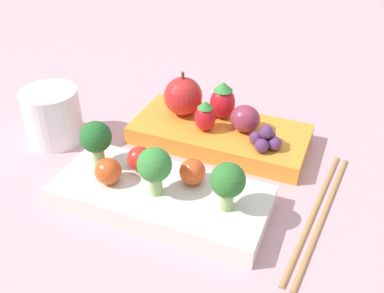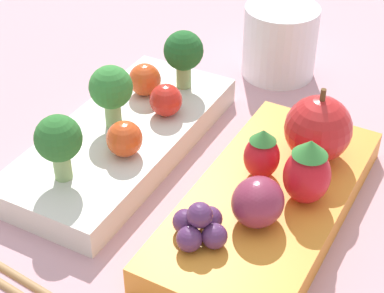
{
  "view_description": "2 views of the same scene",
  "coord_description": "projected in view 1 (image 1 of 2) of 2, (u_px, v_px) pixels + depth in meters",
  "views": [
    {
      "loc": [
        -0.19,
        0.34,
        0.31
      ],
      "look_at": [
        0.0,
        -0.0,
        0.03
      ],
      "focal_mm": 40.0,
      "sensor_mm": 36.0,
      "label": 1
    },
    {
      "loc": [
        -0.31,
        -0.22,
        0.32
      ],
      "look_at": [
        0.0,
        -0.0,
        0.03
      ],
      "focal_mm": 60.0,
      "sensor_mm": 36.0,
      "label": 2
    }
  ],
  "objects": [
    {
      "name": "grape_cluster",
      "position": [
        266.0,
        139.0,
        0.49
      ],
      "size": [
        0.04,
        0.04,
        0.03
      ],
      "color": "#562D5B",
      "rests_on": "bento_box_fruit"
    },
    {
      "name": "bento_box_fruit",
      "position": [
        217.0,
        134.0,
        0.54
      ],
      "size": [
        0.23,
        0.13,
        0.02
      ],
      "color": "orange",
      "rests_on": "ground_plane"
    },
    {
      "name": "apple",
      "position": [
        183.0,
        96.0,
        0.55
      ],
      "size": [
        0.05,
        0.05,
        0.06
      ],
      "color": "red",
      "rests_on": "bento_box_fruit"
    },
    {
      "name": "chopsticks_pair",
      "position": [
        320.0,
        212.0,
        0.44
      ],
      "size": [
        0.02,
        0.21,
        0.01
      ],
      "color": "#A37547",
      "rests_on": "ground_plane"
    },
    {
      "name": "cherry_tomato_1",
      "position": [
        192.0,
        172.0,
        0.44
      ],
      "size": [
        0.03,
        0.03,
        0.03
      ],
      "color": "#DB4C1E",
      "rests_on": "bento_box_savoury"
    },
    {
      "name": "broccoli_floret_2",
      "position": [
        96.0,
        138.0,
        0.45
      ],
      "size": [
        0.03,
        0.03,
        0.05
      ],
      "color": "#93B770",
      "rests_on": "bento_box_savoury"
    },
    {
      "name": "broccoli_floret_0",
      "position": [
        228.0,
        182.0,
        0.39
      ],
      "size": [
        0.03,
        0.03,
        0.05
      ],
      "color": "#93B770",
      "rests_on": "bento_box_savoury"
    },
    {
      "name": "strawberry_0",
      "position": [
        205.0,
        116.0,
        0.52
      ],
      "size": [
        0.03,
        0.03,
        0.04
      ],
      "color": "red",
      "rests_on": "bento_box_fruit"
    },
    {
      "name": "broccoli_floret_1",
      "position": [
        153.0,
        166.0,
        0.41
      ],
      "size": [
        0.03,
        0.03,
        0.05
      ],
      "color": "#93B770",
      "rests_on": "bento_box_savoury"
    },
    {
      "name": "cherry_tomato_2",
      "position": [
        139.0,
        159.0,
        0.46
      ],
      "size": [
        0.03,
        0.03,
        0.03
      ],
      "color": "red",
      "rests_on": "bento_box_savoury"
    },
    {
      "name": "strawberry_1",
      "position": [
        223.0,
        101.0,
        0.54
      ],
      "size": [
        0.03,
        0.03,
        0.05
      ],
      "color": "red",
      "rests_on": "bento_box_fruit"
    },
    {
      "name": "ground_plane",
      "position": [
        193.0,
        170.0,
        0.5
      ],
      "size": [
        4.0,
        4.0,
        0.0
      ],
      "primitive_type": "plane",
      "color": "#C6939E"
    },
    {
      "name": "drinking_cup",
      "position": [
        53.0,
        116.0,
        0.53
      ],
      "size": [
        0.07,
        0.07,
        0.07
      ],
      "color": "white",
      "rests_on": "ground_plane"
    },
    {
      "name": "plum",
      "position": [
        245.0,
        119.0,
        0.52
      ],
      "size": [
        0.04,
        0.03,
        0.03
      ],
      "color": "#892D47",
      "rests_on": "bento_box_fruit"
    },
    {
      "name": "bento_box_savoury",
      "position": [
        161.0,
        196.0,
        0.44
      ],
      "size": [
        0.23,
        0.12,
        0.02
      ],
      "color": "silver",
      "rests_on": "ground_plane"
    },
    {
      "name": "cherry_tomato_0",
      "position": [
        108.0,
        171.0,
        0.44
      ],
      "size": [
        0.03,
        0.03,
        0.03
      ],
      "color": "#DB4C1E",
      "rests_on": "bento_box_savoury"
    }
  ]
}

